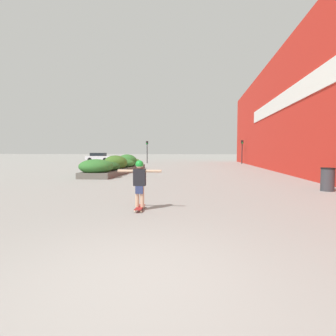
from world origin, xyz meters
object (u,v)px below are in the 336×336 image
(trash_bin, at_px, (328,179))
(traffic_light_right, at_px, (242,148))
(skateboarder, at_px, (140,179))
(car_leftmost, at_px, (99,157))
(car_center_left, at_px, (312,157))
(traffic_light_left, at_px, (147,148))
(skateboard, at_px, (140,208))

(trash_bin, relative_size, traffic_light_right, 0.31)
(skateboarder, distance_m, trash_bin, 8.26)
(car_leftmost, height_order, traffic_light_right, traffic_light_right)
(car_leftmost, bearing_deg, car_center_left, 88.42)
(car_leftmost, bearing_deg, traffic_light_right, 77.95)
(traffic_light_left, bearing_deg, car_center_left, 8.04)
(trash_bin, bearing_deg, skateboard, -147.78)
(skateboard, relative_size, traffic_light_right, 0.25)
(traffic_light_left, height_order, traffic_light_right, traffic_light_right)
(skateboard, distance_m, traffic_light_left, 29.16)
(traffic_light_left, distance_m, traffic_light_right, 12.76)
(skateboarder, height_order, car_center_left, car_center_left)
(skateboard, distance_m, trash_bin, 8.26)
(skateboard, distance_m, car_leftmost, 35.56)
(car_leftmost, relative_size, traffic_light_right, 1.28)
(skateboarder, relative_size, traffic_light_right, 0.42)
(trash_bin, height_order, car_leftmost, car_leftmost)
(skateboard, bearing_deg, car_leftmost, 110.99)
(skateboard, height_order, trash_bin, trash_bin)
(skateboarder, xyz_separation_m, traffic_light_right, (7.35, 28.16, 1.26))
(car_center_left, height_order, traffic_light_right, traffic_light_right)
(traffic_light_left, xyz_separation_m, traffic_light_right, (12.75, -0.42, 0.02))
(skateboarder, xyz_separation_m, car_leftmost, (-13.94, 32.71, -0.13))
(skateboard, height_order, skateboarder, skateboarder)
(car_leftmost, bearing_deg, trash_bin, 36.45)
(trash_bin, height_order, car_center_left, car_center_left)
(traffic_light_left, bearing_deg, car_leftmost, 154.21)
(skateboard, xyz_separation_m, skateboarder, (-0.00, 0.00, 0.82))
(trash_bin, bearing_deg, car_leftmost, 126.45)
(traffic_light_right, bearing_deg, skateboarder, -104.62)
(trash_bin, bearing_deg, skateboarder, -147.78)
(car_center_left, bearing_deg, skateboard, 151.06)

